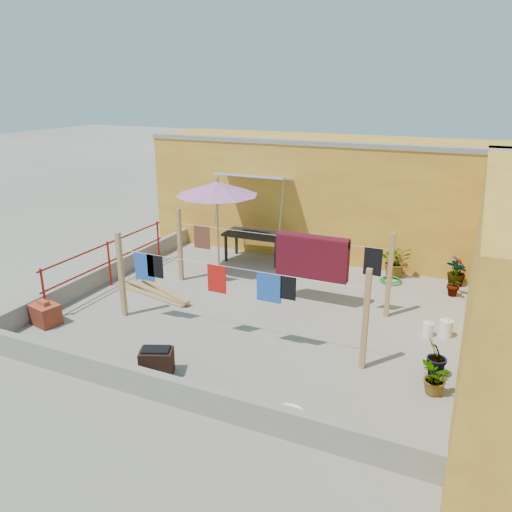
% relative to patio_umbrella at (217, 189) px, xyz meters
% --- Properties ---
extents(ground, '(80.00, 80.00, 0.00)m').
position_rel_patio_umbrella_xyz_m(ground, '(1.88, -1.61, -2.18)').
color(ground, '#9E998E').
rests_on(ground, ground).
extents(wall_back, '(11.00, 3.27, 3.21)m').
position_rel_patio_umbrella_xyz_m(wall_back, '(2.38, 3.09, -0.57)').
color(wall_back, gold).
rests_on(wall_back, ground).
extents(parapet_front, '(8.30, 0.16, 0.44)m').
position_rel_patio_umbrella_xyz_m(parapet_front, '(1.88, -5.19, -1.96)').
color(parapet_front, gray).
rests_on(parapet_front, ground).
extents(parapet_left, '(0.16, 7.30, 0.44)m').
position_rel_patio_umbrella_xyz_m(parapet_left, '(-2.20, -1.61, -1.96)').
color(parapet_left, gray).
rests_on(parapet_left, ground).
extents(red_railing, '(0.05, 4.20, 1.10)m').
position_rel_patio_umbrella_xyz_m(red_railing, '(-1.97, -1.81, -1.46)').
color(red_railing, maroon).
rests_on(red_railing, ground).
extents(clothesline_rig, '(5.09, 2.35, 1.80)m').
position_rel_patio_umbrella_xyz_m(clothesline_rig, '(2.52, -1.08, -1.14)').
color(clothesline_rig, tan).
rests_on(clothesline_rig, ground).
extents(patio_umbrella, '(2.55, 2.55, 2.43)m').
position_rel_patio_umbrella_xyz_m(patio_umbrella, '(0.00, 0.00, 0.00)').
color(patio_umbrella, gray).
rests_on(patio_umbrella, ground).
extents(outdoor_table, '(1.68, 0.87, 0.78)m').
position_rel_patio_umbrella_xyz_m(outdoor_table, '(0.46, 1.25, -1.47)').
color(outdoor_table, black).
rests_on(outdoor_table, ground).
extents(brick_stack, '(0.66, 0.54, 0.51)m').
position_rel_patio_umbrella_xyz_m(brick_stack, '(-1.82, -3.99, -1.96)').
color(brick_stack, '#B54329').
rests_on(brick_stack, ground).
extents(lumber_pile, '(2.15, 1.03, 0.13)m').
position_rel_patio_umbrella_xyz_m(lumber_pile, '(-0.64, -1.84, -2.11)').
color(lumber_pile, tan).
rests_on(lumber_pile, ground).
extents(brazier, '(0.63, 0.54, 0.48)m').
position_rel_patio_umbrella_xyz_m(brazier, '(1.32, -4.61, -1.94)').
color(brazier, black).
rests_on(brazier, ground).
extents(white_basin, '(0.52, 0.52, 0.09)m').
position_rel_patio_umbrella_xyz_m(white_basin, '(3.72, -4.81, -2.13)').
color(white_basin, white).
rests_on(white_basin, ground).
extents(water_jug_a, '(0.25, 0.25, 0.38)m').
position_rel_patio_umbrella_xyz_m(water_jug_a, '(5.58, -1.24, -2.01)').
color(water_jug_a, white).
rests_on(water_jug_a, ground).
extents(water_jug_b, '(0.20, 0.20, 0.32)m').
position_rel_patio_umbrella_xyz_m(water_jug_b, '(5.27, -1.36, -2.04)').
color(water_jug_b, white).
rests_on(water_jug_b, ground).
extents(green_hose, '(0.54, 0.54, 0.08)m').
position_rel_patio_umbrella_xyz_m(green_hose, '(4.14, 1.18, -2.14)').
color(green_hose, '#1B761A').
rests_on(green_hose, ground).
extents(plant_back_a, '(0.91, 0.85, 0.83)m').
position_rel_patio_umbrella_xyz_m(plant_back_a, '(4.15, 1.59, -1.77)').
color(plant_back_a, '#1F5E1A').
rests_on(plant_back_a, ground).
extents(plant_back_b, '(0.44, 0.44, 0.73)m').
position_rel_patio_umbrella_xyz_m(plant_back_b, '(5.58, 1.59, -1.81)').
color(plant_back_b, '#1F5E1A').
rests_on(plant_back_b, ground).
extents(plant_right_a, '(0.57, 0.50, 0.90)m').
position_rel_patio_umbrella_xyz_m(plant_right_a, '(5.58, 0.89, -1.73)').
color(plant_right_a, '#1F5E1A').
rests_on(plant_right_a, ground).
extents(plant_right_b, '(0.46, 0.50, 0.75)m').
position_rel_patio_umbrella_xyz_m(plant_right_b, '(5.53, -2.80, -1.80)').
color(plant_right_b, '#1F5E1A').
rests_on(plant_right_b, ground).
extents(plant_right_c, '(0.50, 0.56, 0.57)m').
position_rel_patio_umbrella_xyz_m(plant_right_c, '(5.58, -3.32, -1.89)').
color(plant_right_c, '#1F5E1A').
rests_on(plant_right_c, ground).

